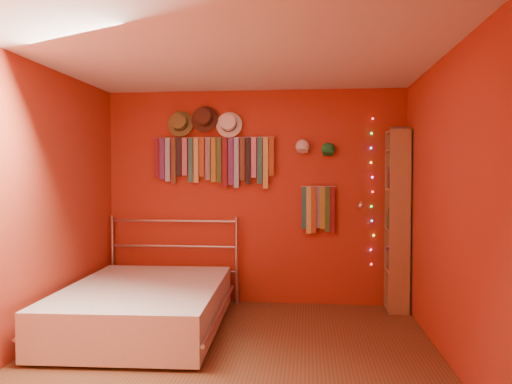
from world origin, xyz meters
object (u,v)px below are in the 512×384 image
(bed, at_px, (145,306))
(bookshelf, at_px, (401,220))
(tie_rack, at_px, (214,159))
(reading_lamp, at_px, (361,205))

(bed, bearing_deg, bookshelf, 17.67)
(tie_rack, relative_size, bed, 0.68)
(reading_lamp, bearing_deg, bed, -156.45)
(reading_lamp, xyz_separation_m, bed, (-2.16, -0.94, -0.94))
(reading_lamp, height_order, bookshelf, bookshelf)
(tie_rack, distance_m, bed, 1.90)
(tie_rack, xyz_separation_m, bookshelf, (2.12, -0.15, -0.68))
(bookshelf, bearing_deg, reading_lamp, -179.58)
(reading_lamp, distance_m, bookshelf, 0.47)
(tie_rack, distance_m, reading_lamp, 1.77)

